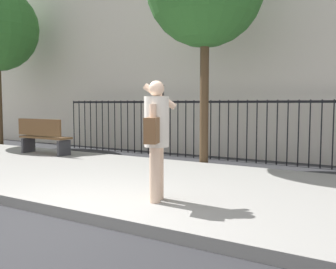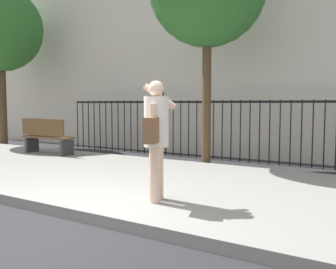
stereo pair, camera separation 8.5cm
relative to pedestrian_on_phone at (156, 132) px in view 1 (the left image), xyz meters
The scene contains 5 objects.
ground_plane 1.58m from the pedestrian_on_phone, 124.51° to the right, with size 60.00×60.00×0.00m, color #28282B.
sidewalk 1.77m from the pedestrian_on_phone, 116.45° to the left, with size 28.00×4.40×0.15m, color gray.
iron_fence 5.02m from the pedestrian_on_phone, 97.27° to the left, with size 12.03×0.04×1.60m.
pedestrian_on_phone is the anchor object (origin of this frame).
street_bench 5.89m from the pedestrian_on_phone, 154.48° to the left, with size 1.60×0.45×0.95m.
Camera 1 is at (3.52, -3.44, 1.51)m, focal length 40.87 mm.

